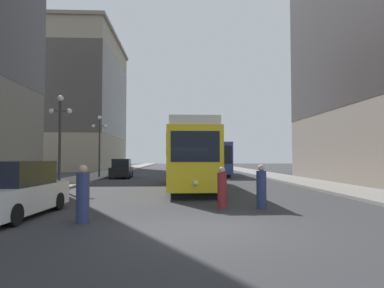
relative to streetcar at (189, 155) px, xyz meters
The scene contains 13 objects.
ground_plane 12.42m from the streetcar, 90.09° to the right, with size 200.00×200.00×0.00m, color #303033.
sidewalk_left 29.28m from the streetcar, 108.18° to the left, with size 3.43×120.00×0.15m, color gray.
sidewalk_right 29.27m from the streetcar, 71.89° to the left, with size 3.43×120.00×0.15m, color gray.
streetcar is the anchor object (origin of this frame).
transit_bus 16.26m from the streetcar, 77.88° to the left, with size 2.97×12.52×3.45m.
parked_car_left_near 11.82m from the streetcar, 121.27° to the right, with size 2.10×4.82×1.82m.
parked_car_left_mid 12.39m from the streetcar, 119.68° to the left, with size 2.06×4.49×1.82m.
pedestrian_crossing_near 11.82m from the streetcar, 107.68° to the right, with size 0.39×0.39×1.72m.
pedestrian_crossing_far 8.77m from the streetcar, 83.67° to the right, with size 0.36×0.36×1.59m.
pedestrian_on_sidewalk 9.10m from the streetcar, 74.13° to the right, with size 0.38×0.38×1.67m.
lamp_post_left_near 8.21m from the streetcar, behind, with size 1.41×0.36×5.65m.
lamp_post_left_far 12.74m from the streetcar, 129.35° to the left, with size 1.41×0.36×5.70m.
building_left_midblock 38.47m from the streetcar, 116.86° to the left, with size 12.73×21.34×21.65m.
Camera 1 is at (-0.73, -8.96, 1.94)m, focal length 30.92 mm.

